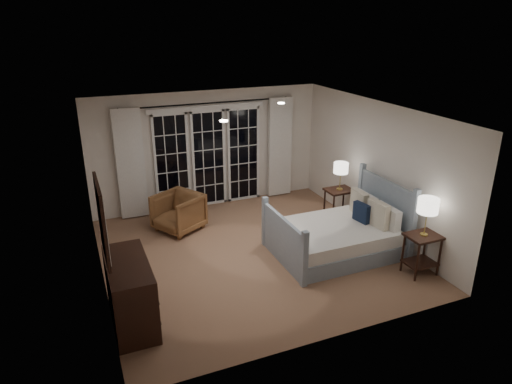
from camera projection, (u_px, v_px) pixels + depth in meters
name	position (u px, v px, depth m)	size (l,w,h in m)	color
floor	(252.00, 253.00, 8.05)	(5.00, 5.00, 0.00)	#90654D
ceiling	(252.00, 112.00, 7.15)	(5.00, 5.00, 0.00)	silver
wall_left	(95.00, 210.00, 6.70)	(0.02, 5.00, 2.50)	silver
wall_right	(376.00, 169.00, 8.50)	(0.02, 5.00, 2.50)	silver
wall_back	(208.00, 149.00, 9.75)	(5.00, 0.02, 2.50)	silver
wall_front	(331.00, 254.00, 5.45)	(5.00, 0.02, 2.50)	silver
french_doors	(209.00, 157.00, 9.78)	(2.50, 0.04, 2.20)	black
curtain_rod	(207.00, 103.00, 9.31)	(0.03, 0.03, 3.50)	black
curtain_left	(130.00, 164.00, 9.09)	(0.55, 0.10, 2.25)	white
curtain_right	(280.00, 147.00, 10.28)	(0.55, 0.10, 2.25)	white
downlight_a	(281.00, 103.00, 7.96)	(0.12, 0.12, 0.01)	white
downlight_b	(224.00, 121.00, 6.59)	(0.12, 0.12, 0.01)	white
bed	(338.00, 236.00, 7.99)	(2.09, 1.49, 1.21)	#8697A2
nightstand_left	(422.00, 248.00, 7.26)	(0.53, 0.42, 0.68)	black
nightstand_right	(339.00, 200.00, 9.15)	(0.53, 0.43, 0.69)	black
lamp_left	(428.00, 206.00, 7.00)	(0.32, 0.32, 0.62)	tan
lamp_right	(341.00, 168.00, 8.91)	(0.29, 0.29, 0.56)	tan
armchair	(178.00, 212.00, 8.80)	(0.79, 0.81, 0.74)	brown
dresser	(130.00, 293.00, 6.09)	(0.54, 1.28, 0.91)	black
mirror	(102.00, 221.00, 5.61)	(0.05, 0.85, 1.00)	black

